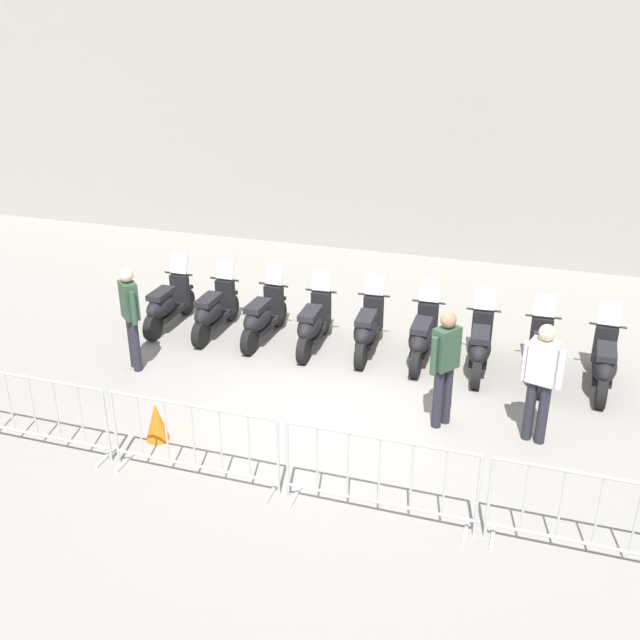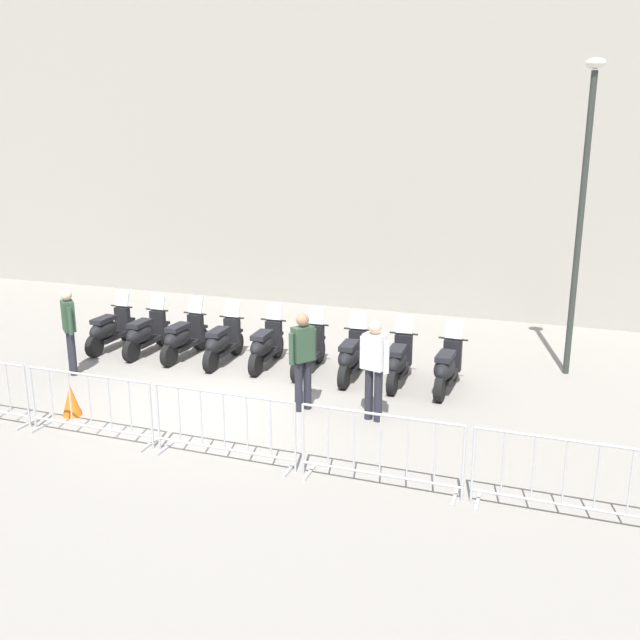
{
  "view_description": "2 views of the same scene",
  "coord_description": "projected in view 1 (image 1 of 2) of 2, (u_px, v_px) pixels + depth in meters",
  "views": [
    {
      "loc": [
        1.45,
        -8.96,
        5.45
      ],
      "look_at": [
        -0.45,
        1.41,
        0.82
      ],
      "focal_mm": 40.23,
      "sensor_mm": 36.0,
      "label": 1
    },
    {
      "loc": [
        4.24,
        -10.96,
        4.62
      ],
      "look_at": [
        1.38,
        2.13,
        1.03
      ],
      "focal_mm": 38.71,
      "sensor_mm": 36.0,
      "label": 2
    }
  ],
  "objects": [
    {
      "name": "officer_near_row_end",
      "position": [
        541.0,
        377.0,
        9.41
      ],
      "size": [
        0.51,
        0.34,
        1.73
      ],
      "color": "#23232D",
      "rests_on": "ground"
    },
    {
      "name": "motorcycle_8",
      "position": [
        604.0,
        364.0,
        10.89
      ],
      "size": [
        0.64,
        1.72,
        1.24
      ],
      "color": "black",
      "rests_on": "ground"
    },
    {
      "name": "building_facade",
      "position": [
        446.0,
        27.0,
        16.02
      ],
      "size": [
        28.08,
        5.98,
        10.04
      ],
      "primitive_type": "cube",
      "rotation": [
        0.0,
        0.0,
        -0.13
      ],
      "color": "#9E998E",
      "rests_on": "ground"
    },
    {
      "name": "officer_mid_plaza",
      "position": [
        131.0,
        313.0,
        11.36
      ],
      "size": [
        0.4,
        0.44,
        1.73
      ],
      "color": "#23232D",
      "rests_on": "ground"
    },
    {
      "name": "motorcycle_4",
      "position": [
        368.0,
        330.0,
        12.05
      ],
      "size": [
        0.56,
        1.73,
        1.24
      ],
      "color": "black",
      "rests_on": "ground"
    },
    {
      "name": "motorcycle_1",
      "position": [
        214.0,
        311.0,
        12.77
      ],
      "size": [
        0.6,
        1.72,
        1.24
      ],
      "color": "black",
      "rests_on": "ground"
    },
    {
      "name": "officer_by_barriers",
      "position": [
        445.0,
        363.0,
        9.79
      ],
      "size": [
        0.41,
        0.43,
        1.73
      ],
      "color": "#23232D",
      "rests_on": "ground"
    },
    {
      "name": "motorcycle_3",
      "position": [
        313.0,
        325.0,
        12.23
      ],
      "size": [
        0.57,
        1.73,
        1.24
      ],
      "color": "black",
      "rests_on": "ground"
    },
    {
      "name": "ground_plane",
      "position": [
        333.0,
        411.0,
        10.5
      ],
      "size": [
        120.0,
        120.0,
        0.0
      ],
      "primitive_type": "plane",
      "color": "gray"
    },
    {
      "name": "barrier_segment_4",
      "position": [
        597.0,
        518.0,
        7.5
      ],
      "size": [
        2.24,
        0.7,
        1.07
      ],
      "color": "#B2B5B7",
      "rests_on": "ground"
    },
    {
      "name": "motorcycle_7",
      "position": [
        540.0,
        354.0,
        11.2
      ],
      "size": [
        0.56,
        1.73,
        1.24
      ],
      "color": "black",
      "rests_on": "ground"
    },
    {
      "name": "motorcycle_0",
      "position": [
        167.0,
        305.0,
        13.04
      ],
      "size": [
        0.61,
        1.72,
        1.24
      ],
      "color": "black",
      "rests_on": "ground"
    },
    {
      "name": "traffic_cone",
      "position": [
        157.0,
        422.0,
        9.72
      ],
      "size": [
        0.32,
        0.32,
        0.55
      ],
      "primitive_type": "cone",
      "color": "orange",
      "rests_on": "ground"
    },
    {
      "name": "barrier_segment_1",
      "position": [
        34.0,
        412.0,
        9.46
      ],
      "size": [
        2.24,
        0.7,
        1.07
      ],
      "color": "#B2B5B7",
      "rests_on": "ground"
    },
    {
      "name": "barrier_segment_3",
      "position": [
        379.0,
        477.0,
        8.16
      ],
      "size": [
        2.24,
        0.7,
        1.07
      ],
      "color": "#B2B5B7",
      "rests_on": "ground"
    },
    {
      "name": "motorcycle_5",
      "position": [
        422.0,
        337.0,
        11.77
      ],
      "size": [
        0.59,
        1.72,
        1.24
      ],
      "color": "black",
      "rests_on": "ground"
    },
    {
      "name": "barrier_segment_2",
      "position": [
        194.0,
        442.0,
        8.81
      ],
      "size": [
        2.24,
        0.7,
        1.07
      ],
      "color": "#B2B5B7",
      "rests_on": "ground"
    },
    {
      "name": "motorcycle_2",
      "position": [
        262.0,
        317.0,
        12.52
      ],
      "size": [
        0.65,
        1.72,
        1.24
      ],
      "color": "black",
      "rests_on": "ground"
    },
    {
      "name": "motorcycle_6",
      "position": [
        480.0,
        347.0,
        11.45
      ],
      "size": [
        0.56,
        1.73,
        1.24
      ],
      "color": "black",
      "rests_on": "ground"
    }
  ]
}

